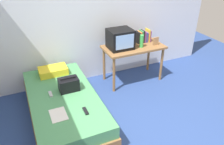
{
  "coord_description": "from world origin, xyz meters",
  "views": [
    {
      "loc": [
        -1.34,
        -1.98,
        2.41
      ],
      "look_at": [
        -0.03,
        0.97,
        0.6
      ],
      "focal_mm": 36.24,
      "sensor_mm": 36.0,
      "label": 1
    }
  ],
  "objects_px": {
    "book_row": "(143,36)",
    "remote_silver": "(51,94)",
    "desk": "(133,51)",
    "tv": "(120,39)",
    "picture_frame": "(156,41)",
    "remote_dark": "(85,111)",
    "handbag": "(69,84)",
    "water_bottle": "(142,41)",
    "magazine": "(58,115)",
    "pillow": "(53,71)",
    "bed": "(64,107)"
  },
  "relations": [
    {
      "from": "book_row",
      "to": "remote_silver",
      "type": "height_order",
      "value": "book_row"
    },
    {
      "from": "desk",
      "to": "tv",
      "type": "height_order",
      "value": "tv"
    },
    {
      "from": "picture_frame",
      "to": "remote_dark",
      "type": "relative_size",
      "value": 1.03
    },
    {
      "from": "handbag",
      "to": "remote_silver",
      "type": "bearing_deg",
      "value": -177.58
    },
    {
      "from": "water_bottle",
      "to": "remote_silver",
      "type": "relative_size",
      "value": 1.66
    },
    {
      "from": "tv",
      "to": "magazine",
      "type": "distance_m",
      "value": 1.86
    },
    {
      "from": "tv",
      "to": "pillow",
      "type": "xyz_separation_m",
      "value": [
        -1.27,
        0.03,
        -0.4
      ]
    },
    {
      "from": "handbag",
      "to": "remote_silver",
      "type": "height_order",
      "value": "handbag"
    },
    {
      "from": "remote_dark",
      "to": "magazine",
      "type": "bearing_deg",
      "value": 167.25
    },
    {
      "from": "desk",
      "to": "book_row",
      "type": "height_order",
      "value": "book_row"
    },
    {
      "from": "pillow",
      "to": "handbag",
      "type": "relative_size",
      "value": 1.59
    },
    {
      "from": "book_row",
      "to": "water_bottle",
      "type": "bearing_deg",
      "value": -126.13
    },
    {
      "from": "desk",
      "to": "pillow",
      "type": "height_order",
      "value": "desk"
    },
    {
      "from": "water_bottle",
      "to": "handbag",
      "type": "bearing_deg",
      "value": -163.42
    },
    {
      "from": "book_row",
      "to": "remote_silver",
      "type": "bearing_deg",
      "value": -160.79
    },
    {
      "from": "bed",
      "to": "tv",
      "type": "xyz_separation_m",
      "value": [
        1.28,
        0.67,
        0.69
      ]
    },
    {
      "from": "picture_frame",
      "to": "remote_silver",
      "type": "distance_m",
      "value": 2.2
    },
    {
      "from": "bed",
      "to": "handbag",
      "type": "xyz_separation_m",
      "value": [
        0.13,
        0.09,
        0.33
      ]
    },
    {
      "from": "pillow",
      "to": "handbag",
      "type": "distance_m",
      "value": 0.62
    },
    {
      "from": "desk",
      "to": "magazine",
      "type": "bearing_deg",
      "value": -147.73
    },
    {
      "from": "desk",
      "to": "remote_silver",
      "type": "xyz_separation_m",
      "value": [
        -1.72,
        -0.57,
        -0.17
      ]
    },
    {
      "from": "bed",
      "to": "desk",
      "type": "relative_size",
      "value": 1.72
    },
    {
      "from": "picture_frame",
      "to": "water_bottle",
      "type": "bearing_deg",
      "value": 175.07
    },
    {
      "from": "bed",
      "to": "handbag",
      "type": "bearing_deg",
      "value": 36.35
    },
    {
      "from": "desk",
      "to": "remote_dark",
      "type": "relative_size",
      "value": 7.44
    },
    {
      "from": "tv",
      "to": "book_row",
      "type": "bearing_deg",
      "value": 10.59
    },
    {
      "from": "bed",
      "to": "remote_dark",
      "type": "relative_size",
      "value": 12.82
    },
    {
      "from": "pillow",
      "to": "tv",
      "type": "bearing_deg",
      "value": -1.51
    },
    {
      "from": "magazine",
      "to": "remote_silver",
      "type": "relative_size",
      "value": 2.01
    },
    {
      "from": "handbag",
      "to": "remote_dark",
      "type": "distance_m",
      "value": 0.61
    },
    {
      "from": "tv",
      "to": "pillow",
      "type": "height_order",
      "value": "tv"
    },
    {
      "from": "tv",
      "to": "pillow",
      "type": "distance_m",
      "value": 1.33
    },
    {
      "from": "book_row",
      "to": "remote_dark",
      "type": "distance_m",
      "value": 2.11
    },
    {
      "from": "handbag",
      "to": "picture_frame",
      "type": "bearing_deg",
      "value": 13.18
    },
    {
      "from": "tv",
      "to": "remote_dark",
      "type": "bearing_deg",
      "value": -132.5
    },
    {
      "from": "desk",
      "to": "handbag",
      "type": "xyz_separation_m",
      "value": [
        -1.43,
        -0.55,
        -0.08
      ]
    },
    {
      "from": "tv",
      "to": "picture_frame",
      "type": "bearing_deg",
      "value": -12.04
    },
    {
      "from": "desk",
      "to": "remote_dark",
      "type": "distance_m",
      "value": 1.8
    },
    {
      "from": "tv",
      "to": "book_row",
      "type": "relative_size",
      "value": 1.51
    },
    {
      "from": "remote_dark",
      "to": "remote_silver",
      "type": "bearing_deg",
      "value": 121.0
    },
    {
      "from": "pillow",
      "to": "handbag",
      "type": "height_order",
      "value": "handbag"
    },
    {
      "from": "water_bottle",
      "to": "magazine",
      "type": "height_order",
      "value": "water_bottle"
    },
    {
      "from": "pillow",
      "to": "bed",
      "type": "bearing_deg",
      "value": -90.46
    },
    {
      "from": "book_row",
      "to": "pillow",
      "type": "relative_size",
      "value": 0.61
    },
    {
      "from": "tv",
      "to": "picture_frame",
      "type": "relative_size",
      "value": 2.73
    },
    {
      "from": "water_bottle",
      "to": "remote_silver",
      "type": "distance_m",
      "value": 1.92
    },
    {
      "from": "handbag",
      "to": "magazine",
      "type": "bearing_deg",
      "value": -118.44
    },
    {
      "from": "tv",
      "to": "handbag",
      "type": "bearing_deg",
      "value": -153.31
    },
    {
      "from": "water_bottle",
      "to": "pillow",
      "type": "bearing_deg",
      "value": 174.68
    },
    {
      "from": "pillow",
      "to": "remote_dark",
      "type": "height_order",
      "value": "pillow"
    }
  ]
}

